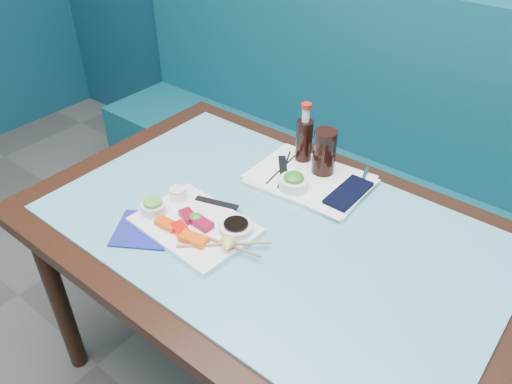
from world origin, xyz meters
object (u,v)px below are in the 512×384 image
Objects in this scene: seaweed_bowl at (294,184)px; cola_bottle_body at (304,142)px; serving_tray at (310,180)px; dining_table at (271,250)px; blue_napkin at (144,229)px; booth_bench at (389,195)px; sashimi_plate at (195,226)px; cola_glass at (324,152)px.

seaweed_bowl is 0.17m from cola_bottle_body.
serving_tray is at bearing 82.41° from seaweed_bowl.
dining_table is 9.21× the size of blue_napkin.
booth_bench is 19.81× the size of cola_bottle_body.
dining_table is 0.21m from seaweed_bowl.
sashimi_plate is 0.46m from cola_glass.
serving_tray is (-0.03, -0.60, 0.39)m from booth_bench.
booth_bench is at bearing 90.00° from dining_table.
sashimi_plate is (-0.16, -0.98, 0.39)m from booth_bench.
sashimi_plate is at bearing -113.29° from serving_tray.
booth_bench is 1.07m from sashimi_plate.
cola_glass reaches higher than seaweed_bowl.
cola_bottle_body is at bearing 114.50° from seaweed_bowl.
dining_table is 0.23m from sashimi_plate.
serving_tray is 0.08m from seaweed_bowl.
dining_table is at bearing 45.66° from sashimi_plate.
cola_bottle_body is (0.04, 0.46, 0.07)m from sashimi_plate.
seaweed_bowl reaches higher than serving_tray.
cola_bottle_body is (-0.09, 0.02, -0.01)m from cola_glass.
dining_table is 9.69× the size of cola_glass.
blue_napkin is at bearing -113.83° from cola_glass.
blue_napkin is at bearing -118.17° from seaweed_bowl.
sashimi_plate is 2.19× the size of cola_glass.
booth_bench is 1.17m from blue_napkin.
seaweed_bowl is at bearing -103.19° from serving_tray.
sashimi_plate reaches higher than dining_table.
cola_glass is (-0.02, -0.54, 0.47)m from booth_bench.
serving_tray is 2.38× the size of cola_glass.
cola_glass is at bearing 74.10° from serving_tray.
cola_glass is at bearing 81.25° from seaweed_bowl.
cola_glass reaches higher than dining_table.
booth_bench is at bearing 87.37° from cola_glass.
blue_napkin is (-0.22, -0.47, -0.00)m from serving_tray.
booth_bench is at bearing 77.61° from cola_bottle_body.
cola_bottle_body reaches higher than dining_table.
sashimi_plate is 0.33m from seaweed_bowl.
dining_table is at bearing -85.19° from cola_glass.
booth_bench is 9.47× the size of sashimi_plate.
cola_glass is at bearing 77.14° from sashimi_plate.
booth_bench is at bearing 76.45° from blue_napkin.
cola_glass reaches higher than blue_napkin.
cola_glass reaches higher than sashimi_plate.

